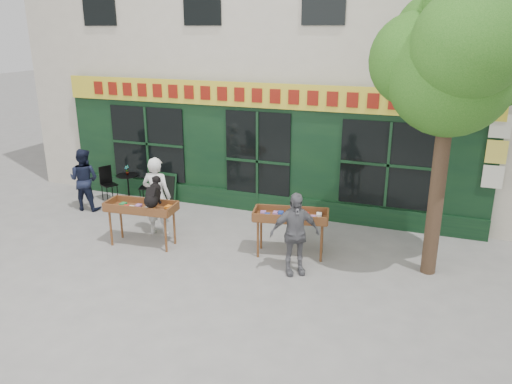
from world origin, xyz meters
TOP-DOWN VIEW (x-y plane):
  - ground at (0.00, 0.00)m, footprint 80.00×80.00m
  - building at (0.00, 5.97)m, footprint 14.00×7.26m
  - street_tree at (4.34, 0.36)m, footprint 3.05×2.90m
  - book_cart_center at (-1.62, -0.53)m, footprint 1.55×0.75m
  - dog at (-1.27, -0.58)m, footprint 0.39×0.63m
  - woman at (-1.62, 0.12)m, footprint 0.70×0.50m
  - book_cart_right at (1.55, 0.10)m, footprint 1.59×0.90m
  - man_right at (1.85, -0.65)m, footprint 1.03×0.84m
  - bistro_table at (-3.58, 1.81)m, footprint 0.60×0.60m
  - bistro_chair_left at (-4.21, 1.75)m, footprint 0.49×0.49m
  - bistro_chair_right at (-2.95, 1.89)m, footprint 0.46×0.46m
  - potted_plant at (-3.58, 1.81)m, footprint 0.16×0.12m
  - man_left at (-4.28, 0.91)m, footprint 0.87×0.72m
  - chalkboard at (-2.60, 2.19)m, footprint 0.57×0.22m

SIDE VIEW (x-z plane):
  - ground at x=0.00m, z-range 0.00..0.00m
  - chalkboard at x=-2.60m, z-range 0.01..0.79m
  - bistro_table at x=-3.58m, z-range 0.16..0.92m
  - bistro_chair_left at x=-4.21m, z-range 0.08..1.03m
  - bistro_chair_right at x=-2.95m, z-range 0.08..1.03m
  - man_left at x=-4.28m, z-range 0.00..1.62m
  - man_right at x=1.85m, z-range 0.00..1.64m
  - book_cart_center at x=-1.62m, z-range 0.33..1.32m
  - book_cart_right at x=1.55m, z-range 0.33..1.32m
  - potted_plant at x=-3.58m, z-range 0.76..1.03m
  - woman at x=-1.62m, z-range 0.00..1.83m
  - dog at x=-1.27m, z-range 0.99..1.59m
  - street_tree at x=4.34m, z-range 1.31..6.91m
  - building at x=0.00m, z-range -0.03..9.97m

